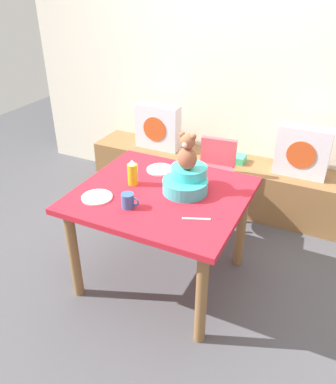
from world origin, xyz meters
TOP-DOWN VIEW (x-y plane):
  - ground_plane at (0.00, 0.00)m, footprint 8.00×8.00m
  - back_wall at (0.00, 1.52)m, footprint 4.40×0.10m
  - window_bench at (0.00, 1.25)m, footprint 2.60×0.44m
  - pillow_floral_left at (-0.65, 1.23)m, footprint 0.44×0.15m
  - pillow_floral_right at (0.72, 1.23)m, footprint 0.44×0.15m
  - book_stack at (0.13, 1.25)m, footprint 0.20×0.14m
  - dining_table at (0.00, 0.00)m, footprint 1.10×0.99m
  - highchair at (0.09, 0.81)m, footprint 0.35×0.47m
  - infant_seat_teal at (0.14, 0.09)m, footprint 0.30×0.33m
  - teddy_bear at (0.14, 0.09)m, footprint 0.13×0.12m
  - ketchup_bottle at (-0.23, 0.02)m, footprint 0.07×0.07m
  - coffee_mug at (-0.10, -0.26)m, footprint 0.12×0.08m
  - dinner_plate_near at (-0.15, 0.29)m, footprint 0.20×0.20m
  - dinner_plate_far at (-0.34, -0.25)m, footprint 0.20×0.20m
  - table_fork at (0.33, -0.20)m, footprint 0.16×0.08m

SIDE VIEW (x-z plane):
  - ground_plane at x=0.00m, z-range 0.00..0.00m
  - window_bench at x=0.00m, z-range 0.00..0.46m
  - book_stack at x=0.13m, z-range 0.46..0.53m
  - highchair at x=0.09m, z-range 0.13..0.92m
  - dining_table at x=0.00m, z-range 0.26..1.00m
  - pillow_floral_left at x=-0.65m, z-range 0.46..0.90m
  - pillow_floral_right at x=0.72m, z-range 0.46..0.90m
  - table_fork at x=0.33m, z-range 0.74..0.75m
  - dinner_plate_near at x=-0.15m, z-range 0.74..0.75m
  - dinner_plate_far at x=-0.34m, z-range 0.74..0.75m
  - coffee_mug at x=-0.10m, z-range 0.74..0.84m
  - infant_seat_teal at x=0.14m, z-range 0.73..0.89m
  - ketchup_bottle at x=-0.23m, z-range 0.73..0.92m
  - teddy_bear at x=0.14m, z-range 0.89..1.14m
  - back_wall at x=0.00m, z-range 0.00..2.60m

